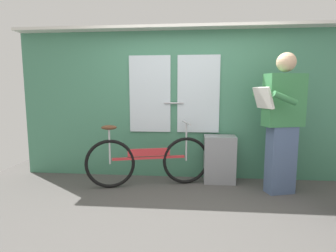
# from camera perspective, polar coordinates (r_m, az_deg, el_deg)

# --- Properties ---
(ground_plane) EXTENTS (5.96, 4.02, 0.04)m
(ground_plane) POSITION_cam_1_polar(r_m,az_deg,el_deg) (2.96, 3.74, -18.44)
(ground_plane) COLOR #474442
(train_door_wall) EXTENTS (4.96, 0.28, 2.16)m
(train_door_wall) POSITION_cam_1_polar(r_m,az_deg,el_deg) (3.86, 4.21, 5.41)
(train_door_wall) COLOR #427F60
(train_door_wall) RESTS_ON ground_plane
(bicycle_near_door) EXTENTS (1.64, 0.58, 0.86)m
(bicycle_near_door) POSITION_cam_1_polar(r_m,az_deg,el_deg) (3.58, -4.29, -7.42)
(bicycle_near_door) COLOR black
(bicycle_near_door) RESTS_ON ground_plane
(passenger_reading_newspaper) EXTENTS (0.62, 0.56, 1.73)m
(passenger_reading_newspaper) POSITION_cam_1_polar(r_m,az_deg,el_deg) (3.51, 23.49, 1.07)
(passenger_reading_newspaper) COLOR slate
(passenger_reading_newspaper) RESTS_ON ground_plane
(trash_bin_by_wall) EXTENTS (0.43, 0.28, 0.66)m
(trash_bin_by_wall) POSITION_cam_1_polar(r_m,az_deg,el_deg) (3.79, 11.06, -7.04)
(trash_bin_by_wall) COLOR gray
(trash_bin_by_wall) RESTS_ON ground_plane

